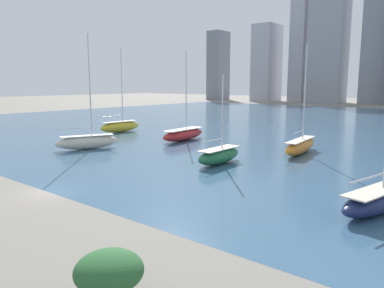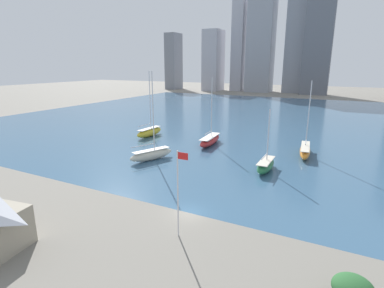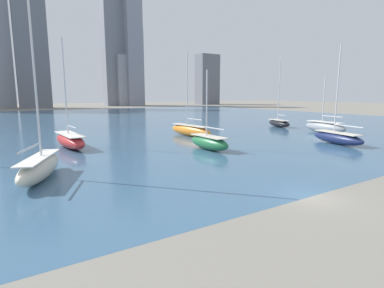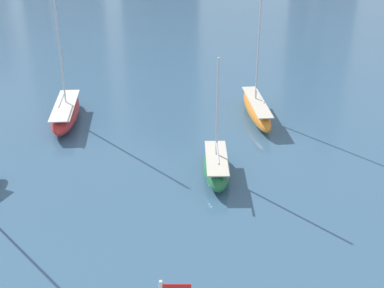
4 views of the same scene
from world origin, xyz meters
name	(u,v)px [view 4 (image 4 of 4)]	position (x,y,z in m)	size (l,w,h in m)	color
harbor_water	(178,26)	(0.00, 70.00, 0.00)	(180.00, 140.00, 0.00)	#385B7A
sailboat_green	(217,166)	(4.67, 19.03, 1.00)	(2.30, 7.67, 10.40)	#236B3D
sailboat_red	(67,112)	(-10.60, 30.45, 1.05)	(3.31, 10.57, 14.74)	#B72828
sailboat_orange	(258,109)	(9.42, 31.31, 1.08)	(2.99, 10.80, 14.46)	orange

